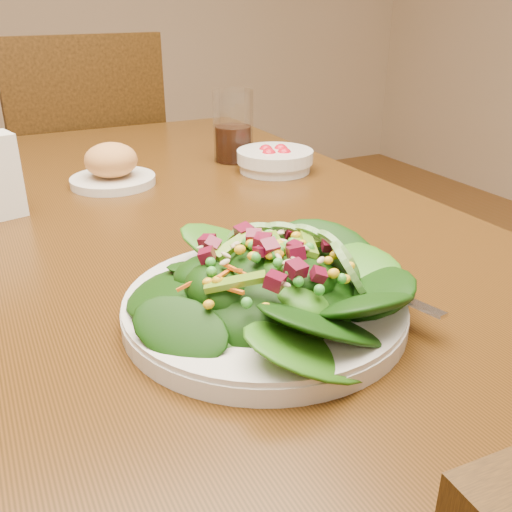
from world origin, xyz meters
TOP-DOWN VIEW (x-y plane):
  - dining_table at (0.00, 0.00)m, footprint 0.90×1.40m
  - chair_far at (0.04, 0.88)m, footprint 0.50×0.50m
  - salad_plate at (0.01, -0.39)m, footprint 0.31×0.31m
  - bread_plate at (-0.02, 0.17)m, footprint 0.16×0.16m
  - tomato_bowl at (0.29, 0.12)m, footprint 0.15×0.15m
  - drinking_glass at (0.25, 0.23)m, footprint 0.08×0.08m

SIDE VIEW (x-z plane):
  - chair_far at x=0.04m, z-range 0.03..1.02m
  - dining_table at x=0.00m, z-range 0.27..1.02m
  - tomato_bowl at x=0.29m, z-range 0.75..0.80m
  - bread_plate at x=-0.02m, z-range 0.74..0.82m
  - salad_plate at x=0.01m, z-range 0.74..0.83m
  - drinking_glass at x=0.25m, z-range 0.74..0.89m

